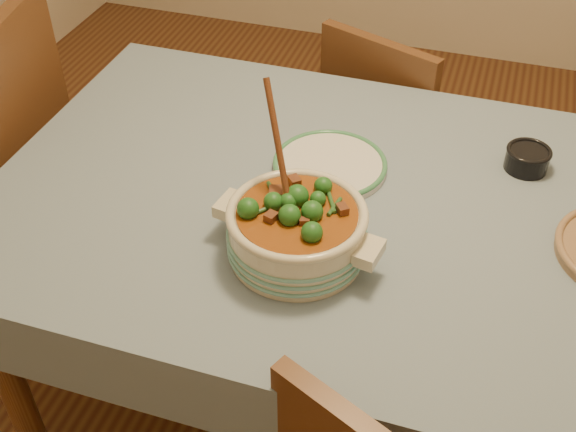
# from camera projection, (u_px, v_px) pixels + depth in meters

# --- Properties ---
(floor) EXTENTS (4.50, 4.50, 0.00)m
(floor) POSITION_uv_depth(u_px,v_px,m) (339.00, 401.00, 2.12)
(floor) COLOR #482414
(floor) RESTS_ON ground
(dining_table) EXTENTS (1.68, 1.08, 0.76)m
(dining_table) POSITION_uv_depth(u_px,v_px,m) (352.00, 233.00, 1.69)
(dining_table) COLOR brown
(dining_table) RESTS_ON floor
(stew_casserole) EXTENTS (0.37, 0.32, 0.34)m
(stew_casserole) POSITION_uv_depth(u_px,v_px,m) (297.00, 227.00, 1.46)
(stew_casserole) COLOR beige
(stew_casserole) RESTS_ON dining_table
(white_plate) EXTENTS (0.31, 0.31, 0.02)m
(white_plate) POSITION_uv_depth(u_px,v_px,m) (330.00, 165.00, 1.72)
(white_plate) COLOR silver
(white_plate) RESTS_ON dining_table
(condiment_bowl) EXTENTS (0.11, 0.11, 0.06)m
(condiment_bowl) POSITION_uv_depth(u_px,v_px,m) (528.00, 158.00, 1.71)
(condiment_bowl) COLOR black
(condiment_bowl) RESTS_ON dining_table
(chair_far) EXTENTS (0.51, 0.51, 0.84)m
(chair_far) POSITION_uv_depth(u_px,v_px,m) (389.00, 132.00, 2.34)
(chair_far) COLOR #57331A
(chair_far) RESTS_ON floor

